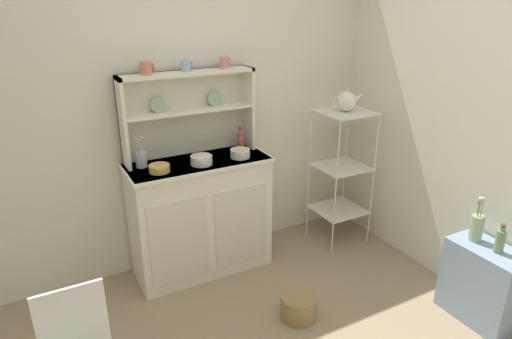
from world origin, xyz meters
name	(u,v)px	position (x,y,z in m)	size (l,w,h in m)	color
wall_back	(180,109)	(0.00, 1.62, 1.25)	(3.84, 0.05, 2.50)	silver
hutch_cabinet	(201,215)	(0.02, 1.37, 0.47)	(1.06, 0.45, 0.91)	silver
hutch_shelf_unit	(187,107)	(0.02, 1.53, 1.28)	(0.99, 0.18, 0.63)	silver
bakers_rack	(342,163)	(1.26, 1.23, 0.72)	(0.41, 0.39, 1.17)	silver
side_shelf_blue	(483,283)	(1.44, -0.07, 0.27)	(0.28, 0.48, 0.53)	#849EBC
floor_basket	(298,307)	(0.37, 0.50, 0.08)	(0.24, 0.24, 0.17)	#93754C
cup_terracotta_0	(146,68)	(-0.26, 1.49, 1.59)	(0.09, 0.08, 0.09)	#C67556
cup_sky_1	(186,66)	(0.02, 1.49, 1.58)	(0.08, 0.07, 0.08)	#8EB2D1
cup_rose_2	(225,62)	(0.31, 1.49, 1.59)	(0.08, 0.07, 0.08)	#D17A84
bowl_mixing_large	(159,168)	(-0.28, 1.29, 0.94)	(0.14, 0.14, 0.05)	#DBB760
bowl_floral_medium	(201,160)	(0.02, 1.29, 0.94)	(0.16, 0.16, 0.06)	silver
bowl_cream_small	(240,153)	(0.33, 1.29, 0.94)	(0.15, 0.15, 0.06)	silver
jam_bottle	(240,141)	(0.42, 1.45, 0.98)	(0.06, 0.06, 0.18)	#B74C47
utensil_jar	(141,159)	(-0.37, 1.45, 0.97)	(0.08, 0.08, 0.23)	#B2B7C6
porcelain_teapot	(346,101)	(1.26, 1.23, 1.25)	(0.25, 0.16, 0.18)	white
flower_vase	(477,226)	(1.44, 0.05, 0.64)	(0.08, 0.08, 0.32)	#9EB78E
oil_bottle	(500,241)	(1.44, -0.11, 0.62)	(0.06, 0.06, 0.19)	#6B8C60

